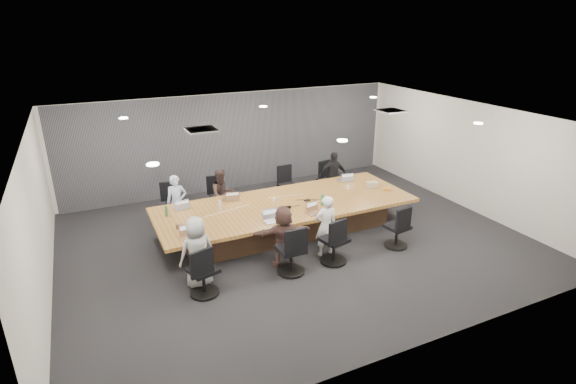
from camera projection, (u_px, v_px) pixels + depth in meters
name	position (u px, v px, depth m)	size (l,w,h in m)	color
floor	(295.00, 240.00, 10.26)	(10.00, 8.00, 0.00)	black
ceiling	(296.00, 119.00, 9.25)	(10.00, 8.00, 0.00)	white
wall_back	(236.00, 141.00, 13.13)	(10.00, 2.80, 0.00)	beige
wall_front	(420.00, 269.00, 6.38)	(10.00, 2.80, 0.00)	beige
wall_left	(37.00, 225.00, 7.76)	(8.00, 2.80, 0.00)	beige
wall_right	(467.00, 155.00, 11.75)	(8.00, 2.80, 0.00)	beige
curtain	(236.00, 142.00, 13.06)	(9.80, 0.04, 2.80)	#505159
conference_table	(286.00, 216.00, 10.54)	(6.00, 2.20, 0.74)	#4E3424
chair_0	(175.00, 207.00, 11.08)	(0.53, 0.53, 0.79)	black
chair_1	(219.00, 200.00, 11.53)	(0.52, 0.52, 0.77)	black
chair_2	(288.00, 188.00, 12.31)	(0.53, 0.53, 0.79)	black
chair_3	(326.00, 183.00, 12.80)	(0.49, 0.49, 0.73)	black
chair_4	(203.00, 274.00, 8.12)	(0.56, 0.56, 0.84)	black
chair_5	(291.00, 253.00, 8.81)	(0.59, 0.59, 0.87)	black
chair_6	(334.00, 243.00, 9.20)	(0.58, 0.58, 0.86)	black
chair_7	(397.00, 230.00, 9.86)	(0.54, 0.54, 0.80)	black
person_0	(177.00, 202.00, 10.69)	(0.48, 0.32, 1.32)	#B0BFE3
laptop_0	(182.00, 207.00, 10.19)	(0.34, 0.23, 0.02)	#B2B2B7
person_1	(223.00, 195.00, 11.14)	(0.64, 0.50, 1.31)	#352725
laptop_1	(229.00, 199.00, 10.64)	(0.32, 0.22, 0.02)	#8C6647
person_3	(333.00, 176.00, 12.39)	(0.80, 0.33, 1.37)	black
laptop_3	(344.00, 180.00, 11.91)	(0.34, 0.23, 0.02)	#B2B2B7
person_4	(197.00, 252.00, 8.31)	(0.68, 0.44, 1.39)	#9E9E9E
laptop_4	(190.00, 237.00, 8.76)	(0.35, 0.24, 0.02)	#8C6647
person_5	(283.00, 236.00, 9.03)	(1.20, 0.38, 1.29)	brown
laptop_5	(272.00, 221.00, 9.46)	(0.34, 0.23, 0.02)	#B2B2B7
person_6	(326.00, 226.00, 9.41)	(0.49, 0.32, 1.35)	silver
laptop_6	(313.00, 213.00, 9.85)	(0.32, 0.22, 0.02)	#8C6647
bottle_green_left	(166.00, 211.00, 9.69)	(0.07, 0.07, 0.24)	#327340
bottle_green_right	(322.00, 200.00, 10.26)	(0.07, 0.07, 0.26)	#327340
bottle_clear	(220.00, 205.00, 10.02)	(0.07, 0.07, 0.22)	silver
cup_white_far	(274.00, 200.00, 10.49)	(0.07, 0.07, 0.09)	white
cup_white_near	(348.00, 187.00, 11.25)	(0.08, 0.08, 0.10)	white
mug_brown	(178.00, 227.00, 9.11)	(0.08, 0.08, 0.10)	brown
mic_left	(286.00, 210.00, 9.99)	(0.16, 0.11, 0.03)	black
mic_right	(307.00, 200.00, 10.54)	(0.14, 0.09, 0.03)	black
stapler	(288.00, 207.00, 10.10)	(0.16, 0.04, 0.06)	black
canvas_bag	(372.00, 185.00, 11.38)	(0.26, 0.16, 0.14)	#BCAC8C
snack_packet	(387.00, 189.00, 11.22)	(0.18, 0.12, 0.04)	orange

